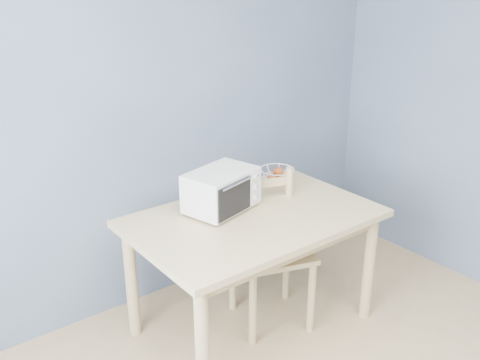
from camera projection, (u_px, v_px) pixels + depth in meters
dining_table at (254, 231)px, 3.11m from camera, size 1.40×0.90×0.75m
toaster_oven at (220, 191)px, 3.08m from camera, size 0.47×0.39×0.24m
fruit_basket at (276, 175)px, 3.51m from camera, size 0.25×0.25×0.12m
dining_chair at (269, 251)px, 3.27m from camera, size 0.55×0.55×0.94m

